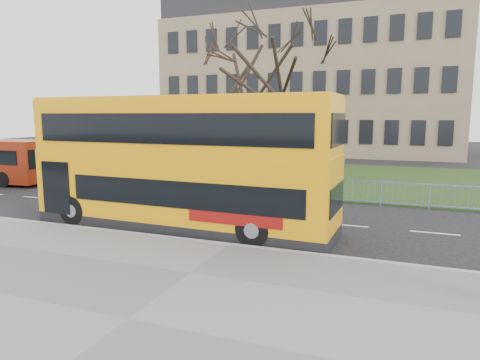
# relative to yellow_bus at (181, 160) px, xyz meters

# --- Properties ---
(ground) EXTENTS (120.00, 120.00, 0.00)m
(ground) POSITION_rel_yellow_bus_xyz_m (2.52, -0.05, -2.47)
(ground) COLOR black
(ground) RESTS_ON ground
(pavement) EXTENTS (80.00, 10.50, 0.12)m
(pavement) POSITION_rel_yellow_bus_xyz_m (2.52, -6.80, -2.41)
(pavement) COLOR slate
(pavement) RESTS_ON ground
(kerb) EXTENTS (80.00, 0.20, 0.14)m
(kerb) POSITION_rel_yellow_bus_xyz_m (2.52, -1.60, -2.40)
(kerb) COLOR #959597
(kerb) RESTS_ON ground
(grass_verge) EXTENTS (80.00, 15.40, 0.08)m
(grass_verge) POSITION_rel_yellow_bus_xyz_m (2.52, 14.25, -2.43)
(grass_verge) COLOR #1F3513
(grass_verge) RESTS_ON ground
(guard_railing) EXTENTS (40.00, 0.12, 1.10)m
(guard_railing) POSITION_rel_yellow_bus_xyz_m (2.52, 6.55, -1.92)
(guard_railing) COLOR #7190C9
(guard_railing) RESTS_ON ground
(bare_tree) EXTENTS (7.63, 7.63, 10.90)m
(bare_tree) POSITION_rel_yellow_bus_xyz_m (-0.48, 9.95, 3.06)
(bare_tree) COLOR black
(bare_tree) RESTS_ON grass_verge
(civic_building) EXTENTS (30.00, 15.00, 14.00)m
(civic_building) POSITION_rel_yellow_bus_xyz_m (-2.48, 34.95, 4.53)
(civic_building) COLOR #8D7159
(civic_building) RESTS_ON ground
(yellow_bus) EXTENTS (11.07, 2.95, 4.61)m
(yellow_bus) POSITION_rel_yellow_bus_xyz_m (0.00, 0.00, 0.00)
(yellow_bus) COLOR #FFA50A
(yellow_bus) RESTS_ON ground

